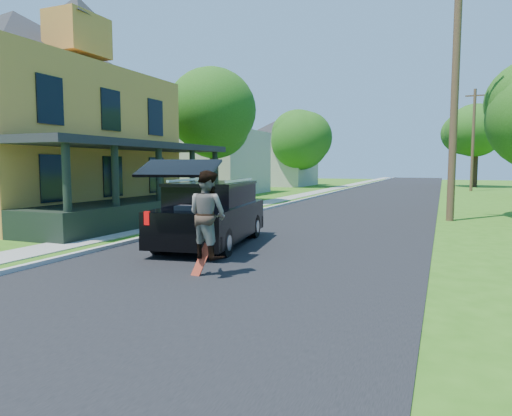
% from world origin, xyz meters
% --- Properties ---
extents(ground, '(140.00, 140.00, 0.00)m').
position_xyz_m(ground, '(0.00, 0.00, 0.00)').
color(ground, '#306614').
rests_on(ground, ground).
extents(street, '(8.00, 120.00, 0.02)m').
position_xyz_m(street, '(0.00, 20.00, 0.00)').
color(street, black).
rests_on(street, ground).
extents(curb, '(0.15, 120.00, 0.12)m').
position_xyz_m(curb, '(-4.05, 20.00, 0.00)').
color(curb, '#B0AFAA').
rests_on(curb, ground).
extents(sidewalk, '(1.30, 120.00, 0.03)m').
position_xyz_m(sidewalk, '(-5.60, 20.00, 0.00)').
color(sidewalk, slate).
rests_on(sidewalk, ground).
extents(front_walk, '(6.50, 1.20, 0.03)m').
position_xyz_m(front_walk, '(-9.50, 6.00, 0.00)').
color(front_walk, slate).
rests_on(front_walk, ground).
extents(main_house, '(15.56, 15.56, 10.10)m').
position_xyz_m(main_house, '(-12.80, 5.99, 4.92)').
color(main_house, gold).
rests_on(main_house, ground).
extents(neighbor_house_mid, '(12.78, 12.78, 8.30)m').
position_xyz_m(neighbor_house_mid, '(-13.50, 24.00, 4.19)').
color(neighbor_house_mid, '#A3A190').
rests_on(neighbor_house_mid, ground).
extents(neighbor_house_far, '(12.78, 12.78, 8.30)m').
position_xyz_m(neighbor_house_far, '(-13.50, 40.00, 4.19)').
color(neighbor_house_far, '#A3A190').
rests_on(neighbor_house_far, ground).
extents(black_suv, '(2.68, 5.33, 2.38)m').
position_xyz_m(black_suv, '(-1.76, 2.57, 0.91)').
color(black_suv, black).
rests_on(black_suv, ground).
extents(skateboarder, '(1.02, 0.90, 1.76)m').
position_xyz_m(skateboarder, '(-0.15, -0.61, 1.25)').
color(skateboarder, black).
rests_on(skateboarder, ground).
extents(skateboard, '(0.42, 0.23, 0.73)m').
position_xyz_m(skateboard, '(-0.26, -0.69, 0.29)').
color(skateboard, '#A6260E').
rests_on(skateboard, ground).
extents(tree_left_mid, '(5.32, 5.28, 7.87)m').
position_xyz_m(tree_left_mid, '(-8.80, 16.23, 5.20)').
color(tree_left_mid, black).
rests_on(tree_left_mid, ground).
extents(tree_left_far, '(7.09, 7.19, 8.55)m').
position_xyz_m(tree_left_far, '(-9.89, 36.93, 5.49)').
color(tree_left_far, black).
rests_on(tree_left_far, ground).
extents(tree_right_far, '(7.35, 7.10, 9.30)m').
position_xyz_m(tree_right_far, '(7.14, 44.19, 6.13)').
color(tree_right_far, black).
rests_on(tree_right_far, ground).
extents(utility_pole_near, '(1.84, 0.31, 9.90)m').
position_xyz_m(utility_pole_near, '(4.50, 11.36, 5.11)').
color(utility_pole_near, '#4F3A25').
rests_on(utility_pole_near, ground).
extents(utility_pole_far, '(1.54, 0.26, 8.82)m').
position_xyz_m(utility_pole_far, '(6.47, 35.56, 4.55)').
color(utility_pole_far, '#4F3A25').
rests_on(utility_pole_far, ground).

